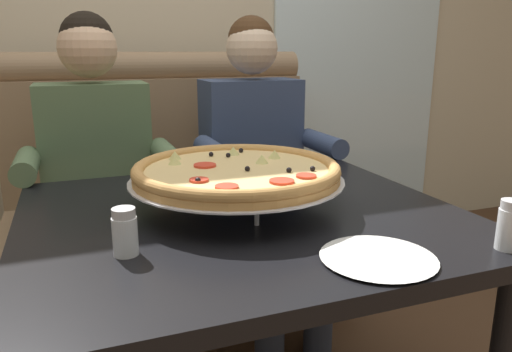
% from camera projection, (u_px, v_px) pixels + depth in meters
% --- Properties ---
extents(window_panel, '(1.10, 0.02, 2.80)m').
position_uv_depth(window_panel, '(362.00, 3.00, 2.84)').
color(window_panel, white).
rests_on(window_panel, ground_plane).
extents(booth_bench, '(1.41, 0.78, 1.13)m').
position_uv_depth(booth_bench, '(174.00, 218.00, 2.21)').
color(booth_bench, '#937556').
rests_on(booth_bench, ground_plane).
extents(dining_table, '(1.10, 0.98, 0.73)m').
position_uv_depth(dining_table, '(243.00, 244.00, 1.28)').
color(dining_table, black).
rests_on(dining_table, ground_plane).
extents(diner_left, '(0.54, 0.64, 1.27)m').
position_uv_depth(diner_left, '(99.00, 171.00, 1.78)').
color(diner_left, '#2D3342').
rests_on(diner_left, ground_plane).
extents(diner_right, '(0.54, 0.64, 1.27)m').
position_uv_depth(diner_right, '(260.00, 158.00, 2.00)').
color(diner_right, '#2D3342').
rests_on(diner_right, ground_plane).
extents(pizza, '(0.56, 0.56, 0.13)m').
position_uv_depth(pizza, '(237.00, 172.00, 1.28)').
color(pizza, silver).
rests_on(pizza, dining_table).
extents(shaker_oregano, '(0.05, 0.05, 0.11)m').
position_uv_depth(shaker_oregano, '(509.00, 229.00, 1.01)').
color(shaker_oregano, white).
rests_on(shaker_oregano, dining_table).
extents(shaker_parmesan, '(0.05, 0.05, 0.10)m').
position_uv_depth(shaker_parmesan, '(125.00, 235.00, 0.99)').
color(shaker_parmesan, white).
rests_on(shaker_parmesan, dining_table).
extents(plate_near_left, '(0.23, 0.23, 0.02)m').
position_uv_depth(plate_near_left, '(378.00, 255.00, 0.97)').
color(plate_near_left, white).
rests_on(plate_near_left, dining_table).
extents(patio_chair, '(0.40, 0.40, 0.86)m').
position_uv_depth(patio_chair, '(295.00, 132.00, 3.74)').
color(patio_chair, black).
rests_on(patio_chair, ground_plane).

